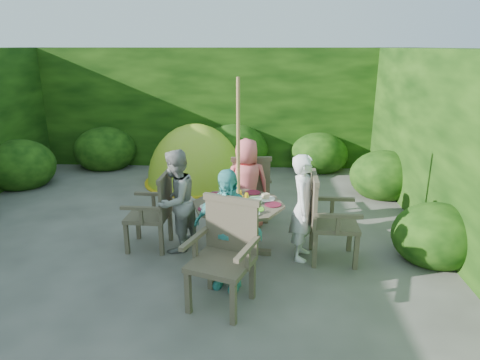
{
  "coord_description": "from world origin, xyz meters",
  "views": [
    {
      "loc": [
        1.2,
        -5.5,
        2.54
      ],
      "look_at": [
        0.91,
        -0.15,
        0.85
      ],
      "focal_mm": 32.0,
      "sensor_mm": 36.0,
      "label": 1
    }
  ],
  "objects_px": {
    "parasol_pole": "(238,170)",
    "garden_chair_left": "(154,210)",
    "child_front": "(227,230)",
    "dome_tent": "(196,182)",
    "child_left": "(176,201)",
    "child_right": "(303,207)",
    "child_back": "(247,184)",
    "garden_chair_front": "(225,252)",
    "garden_chair_right": "(327,217)",
    "patio_table": "(239,211)",
    "garden_chair_back": "(250,187)"
  },
  "relations": [
    {
      "from": "garden_chair_left",
      "to": "child_right",
      "type": "distance_m",
      "value": 1.9
    },
    {
      "from": "garden_chair_back",
      "to": "child_back",
      "type": "height_order",
      "value": "child_back"
    },
    {
      "from": "child_back",
      "to": "child_front",
      "type": "height_order",
      "value": "child_front"
    },
    {
      "from": "garden_chair_right",
      "to": "child_back",
      "type": "relative_size",
      "value": 0.79
    },
    {
      "from": "parasol_pole",
      "to": "garden_chair_left",
      "type": "bearing_deg",
      "value": 174.59
    },
    {
      "from": "parasol_pole",
      "to": "child_right",
      "type": "bearing_deg",
      "value": -5.19
    },
    {
      "from": "dome_tent",
      "to": "garden_chair_left",
      "type": "bearing_deg",
      "value": -100.18
    },
    {
      "from": "patio_table",
      "to": "garden_chair_left",
      "type": "relative_size",
      "value": 1.3
    },
    {
      "from": "patio_table",
      "to": "child_front",
      "type": "distance_m",
      "value": 0.81
    },
    {
      "from": "garden_chair_right",
      "to": "patio_table",
      "type": "bearing_deg",
      "value": 86.46
    },
    {
      "from": "parasol_pole",
      "to": "garden_chair_back",
      "type": "xyz_separation_m",
      "value": [
        0.12,
        1.09,
        -0.57
      ]
    },
    {
      "from": "parasol_pole",
      "to": "child_left",
      "type": "distance_m",
      "value": 0.91
    },
    {
      "from": "garden_chair_front",
      "to": "child_back",
      "type": "bearing_deg",
      "value": 105.72
    },
    {
      "from": "child_left",
      "to": "parasol_pole",
      "type": "bearing_deg",
      "value": 107.37
    },
    {
      "from": "patio_table",
      "to": "garden_chair_right",
      "type": "height_order",
      "value": "garden_chair_right"
    },
    {
      "from": "child_right",
      "to": "garden_chair_right",
      "type": "bearing_deg",
      "value": -84.82
    },
    {
      "from": "dome_tent",
      "to": "garden_chair_back",
      "type": "bearing_deg",
      "value": -67.23
    },
    {
      "from": "garden_chair_left",
      "to": "garden_chair_front",
      "type": "xyz_separation_m",
      "value": [
        1.01,
        -1.19,
        0.04
      ]
    },
    {
      "from": "parasol_pole",
      "to": "child_right",
      "type": "height_order",
      "value": "parasol_pole"
    },
    {
      "from": "garden_chair_front",
      "to": "child_right",
      "type": "relative_size",
      "value": 0.79
    },
    {
      "from": "child_back",
      "to": "dome_tent",
      "type": "height_order",
      "value": "child_back"
    },
    {
      "from": "garden_chair_left",
      "to": "dome_tent",
      "type": "distance_m",
      "value": 2.88
    },
    {
      "from": "garden_chair_front",
      "to": "child_back",
      "type": "height_order",
      "value": "child_back"
    },
    {
      "from": "garden_chair_back",
      "to": "child_right",
      "type": "height_order",
      "value": "child_right"
    },
    {
      "from": "child_front",
      "to": "dome_tent",
      "type": "relative_size",
      "value": 0.59
    },
    {
      "from": "garden_chair_left",
      "to": "child_left",
      "type": "height_order",
      "value": "child_left"
    },
    {
      "from": "garden_chair_back",
      "to": "dome_tent",
      "type": "relative_size",
      "value": 0.44
    },
    {
      "from": "garden_chair_front",
      "to": "child_left",
      "type": "distance_m",
      "value": 1.37
    },
    {
      "from": "garden_chair_left",
      "to": "garden_chair_right",
      "type": "bearing_deg",
      "value": 87.01
    },
    {
      "from": "garden_chair_left",
      "to": "dome_tent",
      "type": "relative_size",
      "value": 0.43
    },
    {
      "from": "child_right",
      "to": "child_back",
      "type": "distance_m",
      "value": 1.13
    },
    {
      "from": "dome_tent",
      "to": "garden_chair_right",
      "type": "bearing_deg",
      "value": -63.88
    },
    {
      "from": "child_right",
      "to": "garden_chair_left",
      "type": "bearing_deg",
      "value": 96.09
    },
    {
      "from": "child_left",
      "to": "child_right",
      "type": "bearing_deg",
      "value": 107.37
    },
    {
      "from": "garden_chair_right",
      "to": "garden_chair_back",
      "type": "xyz_separation_m",
      "value": [
        -0.97,
        1.19,
        -0.03
      ]
    },
    {
      "from": "parasol_pole",
      "to": "child_back",
      "type": "distance_m",
      "value": 0.91
    },
    {
      "from": "garden_chair_right",
      "to": "child_right",
      "type": "distance_m",
      "value": 0.31
    },
    {
      "from": "child_front",
      "to": "dome_tent",
      "type": "distance_m",
      "value": 3.9
    },
    {
      "from": "patio_table",
      "to": "child_back",
      "type": "relative_size",
      "value": 0.95
    },
    {
      "from": "garden_chair_front",
      "to": "child_left",
      "type": "xyz_separation_m",
      "value": [
        -0.72,
        1.16,
        0.1
      ]
    },
    {
      "from": "garden_chair_right",
      "to": "garden_chair_left",
      "type": "distance_m",
      "value": 2.18
    },
    {
      "from": "garden_chair_front",
      "to": "child_right",
      "type": "xyz_separation_m",
      "value": [
        0.87,
        1.02,
        0.1
      ]
    },
    {
      "from": "child_back",
      "to": "patio_table",
      "type": "bearing_deg",
      "value": 71.49
    },
    {
      "from": "garden_chair_back",
      "to": "child_back",
      "type": "bearing_deg",
      "value": 74.88
    },
    {
      "from": "child_left",
      "to": "child_front",
      "type": "bearing_deg",
      "value": 62.37
    },
    {
      "from": "garden_chair_back",
      "to": "garden_chair_front",
      "type": "bearing_deg",
      "value": 78.49
    },
    {
      "from": "garden_chair_right",
      "to": "dome_tent",
      "type": "distance_m",
      "value": 3.72
    },
    {
      "from": "patio_table",
      "to": "garden_chair_back",
      "type": "xyz_separation_m",
      "value": [
        0.11,
        1.09,
        -0.04
      ]
    },
    {
      "from": "parasol_pole",
      "to": "child_left",
      "type": "xyz_separation_m",
      "value": [
        -0.8,
        0.07,
        -0.44
      ]
    },
    {
      "from": "garden_chair_front",
      "to": "child_right",
      "type": "distance_m",
      "value": 1.34
    }
  ]
}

